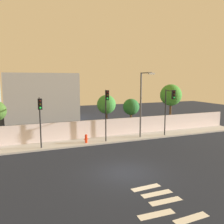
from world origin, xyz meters
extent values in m
plane|color=#1B212D|center=(0.00, 0.00, 0.00)|extent=(80.00, 80.00, 0.00)
cube|color=#B5B5B5|center=(0.00, 8.20, 0.07)|extent=(36.00, 2.40, 0.15)
cube|color=silver|center=(0.00, 9.49, 1.05)|extent=(36.00, 0.18, 1.80)
cube|color=silver|center=(0.52, -5.80, 0.00)|extent=(1.82, 0.52, 0.01)
cube|color=silver|center=(-0.76, -4.95, 0.00)|extent=(1.81, 0.50, 0.01)
cube|color=silver|center=(0.34, -4.10, 0.00)|extent=(1.81, 0.47, 0.01)
cube|color=silver|center=(0.35, -3.25, 0.00)|extent=(1.80, 0.44, 0.01)
cube|color=silver|center=(0.17, -2.40, 0.00)|extent=(1.82, 0.52, 0.01)
cylinder|color=black|center=(8.20, 7.55, 2.62)|extent=(0.12, 0.12, 4.94)
cylinder|color=black|center=(8.12, 6.77, 4.99)|extent=(0.24, 1.57, 0.08)
cube|color=black|center=(8.03, 5.99, 4.64)|extent=(0.36, 0.23, 0.90)
sphere|color=black|center=(8.02, 5.87, 4.91)|extent=(0.18, 0.18, 0.18)
sphere|color=#33260A|center=(8.02, 5.87, 4.63)|extent=(0.18, 0.18, 0.18)
sphere|color=#19F24C|center=(8.02, 5.87, 4.35)|extent=(0.18, 0.18, 0.18)
cylinder|color=black|center=(-4.70, 7.55, 2.38)|extent=(0.12, 0.12, 4.45)
cylinder|color=black|center=(-4.73, 6.94, 4.50)|extent=(0.14, 1.22, 0.08)
cube|color=black|center=(-4.76, 6.33, 4.15)|extent=(0.35, 0.22, 0.90)
sphere|color=black|center=(-4.76, 6.21, 4.42)|extent=(0.18, 0.18, 0.18)
sphere|color=#33260A|center=(-4.76, 6.21, 4.14)|extent=(0.18, 0.18, 0.18)
sphere|color=#19F24C|center=(-4.76, 6.21, 3.86)|extent=(0.18, 0.18, 0.18)
cylinder|color=black|center=(1.40, 7.55, 2.65)|extent=(0.12, 0.12, 5.00)
cylinder|color=black|center=(1.32, 7.15, 5.05)|extent=(0.24, 0.81, 0.08)
cube|color=black|center=(1.24, 6.75, 4.70)|extent=(0.37, 0.26, 0.90)
sphere|color=black|center=(1.22, 6.64, 4.97)|extent=(0.18, 0.18, 0.18)
sphere|color=#33260A|center=(1.22, 6.64, 4.69)|extent=(0.18, 0.18, 0.18)
sphere|color=#19F24C|center=(1.22, 6.64, 4.41)|extent=(0.18, 0.18, 0.18)
cylinder|color=#4C4C51|center=(5.31, 7.75, 3.49)|extent=(0.16, 0.16, 6.68)
cylinder|color=#4C4C51|center=(5.29, 6.72, 6.78)|extent=(0.15, 2.06, 0.10)
cube|color=beige|center=(5.26, 5.69, 6.68)|extent=(0.61, 0.25, 0.16)
cylinder|color=red|center=(-0.56, 7.69, 0.48)|extent=(0.24, 0.24, 0.65)
sphere|color=red|center=(-0.56, 7.69, 0.84)|extent=(0.26, 0.26, 0.26)
cylinder|color=red|center=(-0.73, 7.69, 0.51)|extent=(0.10, 0.09, 0.09)
cylinder|color=red|center=(-0.39, 7.69, 0.51)|extent=(0.10, 0.09, 0.09)
cylinder|color=brown|center=(2.55, 10.48, 1.43)|extent=(0.23, 0.23, 2.86)
sphere|color=#388737|center=(2.55, 10.48, 3.43)|extent=(2.07, 2.07, 2.07)
cylinder|color=brown|center=(5.57, 10.48, 1.25)|extent=(0.21, 0.21, 2.51)
sphere|color=#266930|center=(5.57, 10.48, 3.02)|extent=(1.87, 1.87, 1.87)
cylinder|color=brown|center=(10.96, 10.48, 1.76)|extent=(0.24, 0.24, 3.52)
sphere|color=#3C8B2F|center=(10.96, 10.48, 4.24)|extent=(2.61, 2.61, 2.61)
cube|color=#9E9E9E|center=(-3.06, 23.49, 3.51)|extent=(10.35, 6.00, 7.02)
camera|label=1|loc=(-6.41, -13.57, 6.18)|focal=37.88mm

